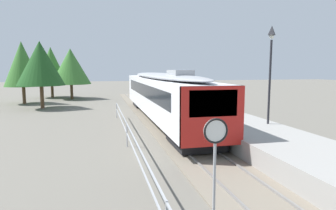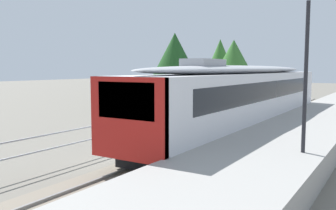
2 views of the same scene
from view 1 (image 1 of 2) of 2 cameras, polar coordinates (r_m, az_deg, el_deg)
name	(u,v)px [view 1 (image 1 of 2)]	position (r m, az deg, el deg)	size (l,w,h in m)	color
ground_plane	(131,142)	(16.13, -7.26, -7.13)	(160.00, 160.00, 0.00)	#6B665B
track_rails	(184,138)	(16.69, 3.10, -6.48)	(3.20, 60.00, 0.14)	slate
commuter_train	(162,93)	(22.09, -1.22, 2.43)	(2.82, 20.86, 3.74)	silver
station_platform	(236,128)	(17.77, 13.25, -4.45)	(3.90, 60.00, 0.90)	#999691
platform_lamp_mid_platform	(271,56)	(16.96, 19.48, 8.98)	(0.34, 0.34, 5.35)	#232328
speed_limit_sign	(215,146)	(7.04, 9.26, -8.00)	(0.61, 0.10, 2.81)	#9EA0A5
tree_behind_carpark	(51,66)	(43.28, -21.92, 7.11)	(4.37, 4.37, 6.92)	brown
tree_behind_station_far	(40,63)	(31.64, -23.73, 7.47)	(4.58, 4.58, 6.68)	brown
tree_distant_left	(71,66)	(40.23, -18.52, 7.19)	(5.09, 5.09, 6.58)	brown
tree_distant_centre	(22,64)	(36.85, -26.66, 7.19)	(4.01, 4.01, 7.02)	brown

